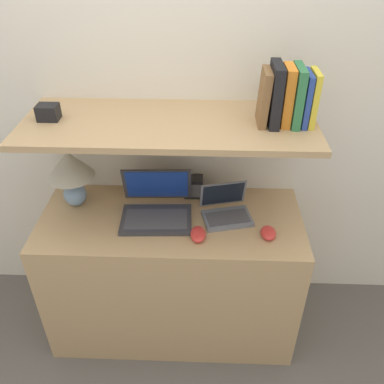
# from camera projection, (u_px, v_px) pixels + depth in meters

# --- Properties ---
(ground_plane) EXTENTS (12.00, 12.00, 0.00)m
(ground_plane) POSITION_uv_depth(u_px,v_px,m) (171.00, 361.00, 2.19)
(ground_plane) COLOR #56514C
(wall_back) EXTENTS (6.00, 0.05, 2.40)m
(wall_back) POSITION_uv_depth(u_px,v_px,m) (174.00, 106.00, 2.00)
(wall_back) COLOR silver
(wall_back) RESTS_ON ground_plane
(desk) EXTENTS (1.28, 0.55, 0.77)m
(desk) POSITION_uv_depth(u_px,v_px,m) (173.00, 274.00, 2.19)
(desk) COLOR tan
(desk) RESTS_ON ground_plane
(back_riser) EXTENTS (1.28, 0.04, 1.22)m
(back_riser) POSITION_uv_depth(u_px,v_px,m) (176.00, 207.00, 2.30)
(back_riser) COLOR silver
(back_riser) RESTS_ON ground_plane
(shelf) EXTENTS (1.28, 0.50, 0.03)m
(shelf) POSITION_uv_depth(u_px,v_px,m) (169.00, 124.00, 1.76)
(shelf) COLOR tan
(shelf) RESTS_ON back_riser
(table_lamp) EXTENTS (0.23, 0.23, 0.30)m
(table_lamp) POSITION_uv_depth(u_px,v_px,m) (70.00, 170.00, 1.95)
(table_lamp) COLOR #7593B2
(table_lamp) RESTS_ON desk
(laptop_large) EXTENTS (0.35, 0.30, 0.22)m
(laptop_large) POSITION_uv_depth(u_px,v_px,m) (157.00, 208.00, 1.96)
(laptop_large) COLOR #333338
(laptop_large) RESTS_ON desk
(laptop_small) EXTENTS (0.26, 0.24, 0.16)m
(laptop_small) POSITION_uv_depth(u_px,v_px,m) (226.00, 210.00, 1.96)
(laptop_small) COLOR slate
(laptop_small) RESTS_ON desk
(computer_mouse) EXTENTS (0.07, 0.11, 0.04)m
(computer_mouse) POSITION_uv_depth(u_px,v_px,m) (198.00, 234.00, 1.85)
(computer_mouse) COLOR red
(computer_mouse) RESTS_ON desk
(second_mouse) EXTENTS (0.07, 0.10, 0.04)m
(second_mouse) POSITION_uv_depth(u_px,v_px,m) (268.00, 233.00, 1.86)
(second_mouse) COLOR red
(second_mouse) RESTS_ON desk
(router_box) EXTENTS (0.09, 0.08, 0.11)m
(router_box) POSITION_uv_depth(u_px,v_px,m) (194.00, 187.00, 2.10)
(router_box) COLOR black
(router_box) RESTS_ON desk
(book_yellow) EXTENTS (0.02, 0.13, 0.23)m
(book_yellow) POSITION_uv_depth(u_px,v_px,m) (312.00, 98.00, 1.67)
(book_yellow) COLOR gold
(book_yellow) RESTS_ON shelf
(book_blue) EXTENTS (0.02, 0.14, 0.22)m
(book_blue) POSITION_uv_depth(u_px,v_px,m) (305.00, 99.00, 1.67)
(book_blue) COLOR #284293
(book_blue) RESTS_ON shelf
(book_green) EXTENTS (0.03, 0.16, 0.24)m
(book_green) POSITION_uv_depth(u_px,v_px,m) (297.00, 96.00, 1.67)
(book_green) COLOR #2D7042
(book_green) RESTS_ON shelf
(book_orange) EXTENTS (0.04, 0.13, 0.24)m
(book_orange) POSITION_uv_depth(u_px,v_px,m) (287.00, 96.00, 1.67)
(book_orange) COLOR orange
(book_orange) RESTS_ON shelf
(book_black) EXTENTS (0.04, 0.17, 0.25)m
(book_black) POSITION_uv_depth(u_px,v_px,m) (275.00, 95.00, 1.67)
(book_black) COLOR black
(book_black) RESTS_ON shelf
(book_brown) EXTENTS (0.04, 0.14, 0.23)m
(book_brown) POSITION_uv_depth(u_px,v_px,m) (264.00, 97.00, 1.67)
(book_brown) COLOR brown
(book_brown) RESTS_ON shelf
(shelf_gadget) EXTENTS (0.09, 0.07, 0.07)m
(shelf_gadget) POSITION_uv_depth(u_px,v_px,m) (48.00, 112.00, 1.75)
(shelf_gadget) COLOR black
(shelf_gadget) RESTS_ON shelf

